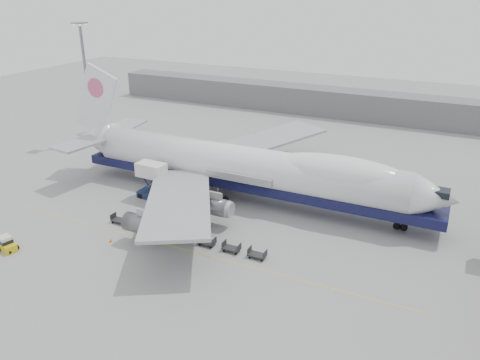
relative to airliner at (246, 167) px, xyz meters
The scene contains 15 objects.
ground 13.27m from the airliner, 93.08° to the right, with size 260.00×260.00×0.00m, color gray.
apron_line 18.87m from the airliner, 92.05° to the right, with size 60.00×0.15×0.01m, color gold.
hangar 59.01m from the airliner, 100.40° to the left, with size 110.00×8.00×7.00m, color slate.
floodlight_mast 45.14m from the airliner, 164.28° to the left, with size 2.40×2.40×25.43m.
airliner is the anchor object (origin of this frame).
catering_truck 15.40m from the airliner, 155.41° to the right, with size 5.15×3.67×6.11m.
baggage_tug 35.95m from the airliner, 127.66° to the right, with size 3.00×2.08×1.99m.
traffic_cone 23.92m from the airliner, 117.71° to the right, with size 0.41×0.41×0.60m.
dolly_0 21.19m from the airliner, 130.31° to the right, with size 2.30×1.35×1.30m.
dolly_1 19.09m from the airliner, 121.50° to the right, with size 2.30×1.35×1.30m.
dolly_2 17.52m from the airliner, 110.68° to the right, with size 2.30×1.35×1.30m.
dolly_3 16.64m from the airliner, 98.08° to the right, with size 2.30×1.35×1.30m.
dolly_4 16.56m from the airliner, 84.65° to the right, with size 2.30×1.35×1.30m.
dolly_5 17.28m from the airliner, 71.79° to the right, with size 2.30×1.35×1.30m.
dolly_6 18.72m from the airliner, 60.55° to the right, with size 2.30×1.35×1.30m.
Camera 1 is at (29.76, -51.16, 32.60)m, focal length 35.00 mm.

